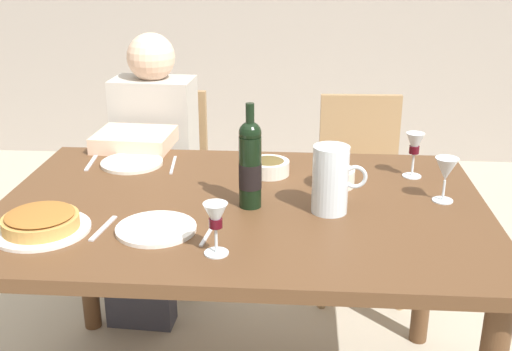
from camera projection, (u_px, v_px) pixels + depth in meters
The scene contains 18 objects.
dining_table at pixel (242, 230), 1.97m from camera, with size 1.50×1.00×0.76m.
wine_bottle at pixel (250, 164), 1.87m from camera, with size 0.07×0.07×0.32m.
water_pitcher at pixel (331, 183), 1.85m from camera, with size 0.16×0.11×0.20m.
baked_tart at pixel (41, 222), 1.74m from camera, with size 0.27×0.27×0.06m.
salad_bowl at pixel (334, 175), 2.06m from camera, with size 0.14×0.14×0.07m.
olive_bowl at pixel (269, 166), 2.16m from camera, with size 0.14×0.14×0.06m.
wine_glass_left_diner at pixel (446, 171), 1.92m from camera, with size 0.07×0.07×0.14m.
wine_glass_right_diner at pixel (414, 146), 2.11m from camera, with size 0.06×0.06×0.15m.
wine_glass_centre at pixel (216, 219), 1.59m from camera, with size 0.06×0.06×0.14m.
dinner_plate_left_setting at pixel (132, 163), 2.26m from camera, with size 0.22×0.22×0.01m, color silver.
dinner_plate_right_setting at pixel (156, 229), 1.75m from camera, with size 0.22×0.22×0.01m, color white.
fork_left_setting at pixel (91, 163), 2.28m from camera, with size 0.16×0.01×0.01m, color silver.
knife_left_setting at pixel (173, 165), 2.25m from camera, with size 0.18×0.01×0.01m, color silver.
knife_right_setting at pixel (210, 232), 1.74m from camera, with size 0.18×0.01×0.01m, color silver.
spoon_right_setting at pixel (103, 228), 1.76m from camera, with size 0.16×0.01×0.01m, color silver.
chair_left at pixel (165, 174), 2.92m from camera, with size 0.42×0.42×0.87m.
diner_left at pixel (149, 167), 2.66m from camera, with size 0.35×0.52×1.16m.
chair_right at pixel (360, 182), 2.83m from camera, with size 0.41×0.41×0.87m.
Camera 1 is at (0.17, -1.77, 1.53)m, focal length 44.28 mm.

